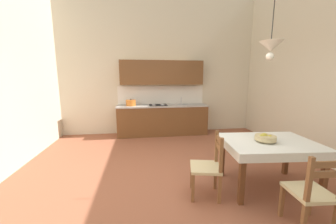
% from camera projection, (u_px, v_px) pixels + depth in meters
% --- Properties ---
extents(ground_plane, '(6.46, 6.84, 0.10)m').
position_uv_depth(ground_plane, '(181.00, 184.00, 3.26)').
color(ground_plane, '#99563D').
extents(wall_back, '(6.46, 0.12, 4.15)m').
position_uv_depth(wall_back, '(160.00, 65.00, 6.00)').
color(wall_back, beige).
rests_on(wall_back, ground_plane).
extents(kitchen_cabinetry, '(2.68, 0.63, 2.20)m').
position_uv_depth(kitchen_cabinetry, '(162.00, 106.00, 5.89)').
color(kitchen_cabinetry, brown).
rests_on(kitchen_cabinetry, ground_plane).
extents(dining_table, '(1.42, 1.10, 0.75)m').
position_uv_depth(dining_table, '(269.00, 149.00, 2.99)').
color(dining_table, brown).
rests_on(dining_table, ground_plane).
extents(dining_chair_tv_side, '(0.50, 0.50, 0.93)m').
position_uv_depth(dining_chair_tv_side, '(208.00, 167.00, 2.81)').
color(dining_chair_tv_side, '#D1BC89').
rests_on(dining_chair_tv_side, ground_plane).
extents(dining_chair_camera_side, '(0.45, 0.45, 0.93)m').
position_uv_depth(dining_chair_camera_side, '(312.00, 193.00, 2.16)').
color(dining_chair_camera_side, '#D1BC89').
rests_on(dining_chair_camera_side, ground_plane).
extents(fruit_bowl, '(0.30, 0.30, 0.12)m').
position_uv_depth(fruit_bowl, '(265.00, 138.00, 2.93)').
color(fruit_bowl, tan).
rests_on(fruit_bowl, dining_table).
extents(pendant_lamp, '(0.32, 0.32, 0.80)m').
position_uv_depth(pendant_lamp, '(271.00, 47.00, 2.74)').
color(pendant_lamp, black).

